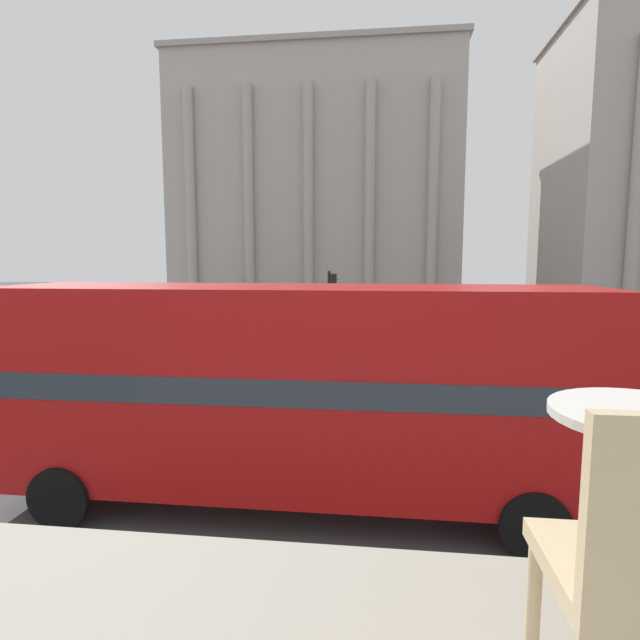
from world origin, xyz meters
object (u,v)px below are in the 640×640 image
at_px(traffic_light_near, 399,344).
at_px(traffic_light_mid, 331,310).
at_px(double_decker_bus, 296,386).
at_px(plaza_building_left, 318,188).
at_px(pedestrian_olive, 337,317).
at_px(pedestrian_white, 361,322).

relative_size(traffic_light_near, traffic_light_mid, 0.83).
relative_size(double_decker_bus, plaza_building_left, 0.37).
bearing_deg(plaza_building_left, pedestrian_olive, -80.08).
xyz_separation_m(double_decker_bus, plaza_building_left, (-5.00, 44.83, 9.97)).
relative_size(pedestrian_olive, pedestrian_white, 1.05).
xyz_separation_m(double_decker_bus, pedestrian_white, (0.46, 21.08, -1.38)).
relative_size(double_decker_bus, traffic_light_near, 3.04).
bearing_deg(traffic_light_mid, plaza_building_left, 97.66).
height_order(plaza_building_left, pedestrian_white, plaza_building_left).
xyz_separation_m(pedestrian_olive, pedestrian_white, (1.62, -1.83, -0.06)).
height_order(double_decker_bus, pedestrian_olive, double_decker_bus).
distance_m(plaza_building_left, traffic_light_near, 41.68).
height_order(double_decker_bus, traffic_light_mid, traffic_light_mid).
bearing_deg(traffic_light_near, double_decker_bus, -112.31).
bearing_deg(pedestrian_white, double_decker_bus, 144.06).
relative_size(traffic_light_near, pedestrian_white, 2.14).
distance_m(traffic_light_mid, pedestrian_olive, 12.88).
bearing_deg(traffic_light_mid, pedestrian_olive, 93.71).
relative_size(plaza_building_left, traffic_light_near, 8.16).
bearing_deg(traffic_light_mid, double_decker_bus, -88.11).
relative_size(plaza_building_left, traffic_light_mid, 6.79).
bearing_deg(double_decker_bus, plaza_building_left, 90.98).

